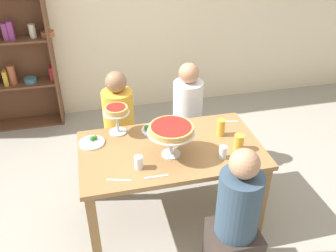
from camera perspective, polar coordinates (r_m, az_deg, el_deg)
name	(u,v)px	position (r m, az deg, el deg)	size (l,w,h in m)	color
ground_plane	(170,213)	(3.41, 0.40, -13.71)	(12.00, 12.00, 0.00)	gray
rear_partition	(129,3)	(4.67, -6.29, 18.88)	(8.00, 0.12, 2.80)	beige
dining_table	(171,158)	(2.98, 0.44, -5.05)	(1.48, 0.85, 0.74)	olive
bookshelf	(1,40)	(4.63, -25.13, 12.36)	(1.15, 0.30, 2.21)	brown
diner_near_right	(236,226)	(2.68, 10.72, -15.41)	(0.34, 0.34, 1.15)	#382D28
diner_far_right	(187,122)	(3.74, 3.09, 0.56)	(0.34, 0.34, 1.15)	#382D28
diner_far_left	(120,133)	(3.60, -7.63, -1.13)	(0.34, 0.34, 1.15)	#382D28
deep_dish_pizza_stand	(171,131)	(2.72, 0.51, -0.73)	(0.37, 0.37, 0.27)	silver
personal_pizza_stand	(116,113)	(3.05, -8.23, 2.07)	(0.23, 0.23, 0.26)	silver
salad_plate_near_diner	(92,142)	(3.04, -12.02, -2.51)	(0.21, 0.21, 0.06)	white
salad_plate_far_diner	(153,129)	(3.13, -2.38, -0.53)	(0.22, 0.22, 0.07)	white
beer_glass_amber_tall	(239,142)	(2.93, 11.20, -2.57)	(0.08, 0.08, 0.13)	gold
beer_glass_amber_short	(221,128)	(3.08, 8.42, -0.24)	(0.07, 0.07, 0.15)	gold
water_glass_clear_near	(139,162)	(2.69, -4.71, -5.79)	(0.06, 0.06, 0.11)	white
water_glass_clear_far	(223,152)	(2.82, 8.73, -4.17)	(0.06, 0.06, 0.10)	white
cutlery_fork_near	(228,122)	(3.32, 9.58, 0.71)	(0.18, 0.02, 0.01)	silver
cutlery_knife_near	(119,180)	(2.63, -7.80, -8.55)	(0.18, 0.02, 0.01)	silver
cutlery_fork_far	(156,177)	(2.64, -1.85, -8.07)	(0.18, 0.02, 0.01)	silver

